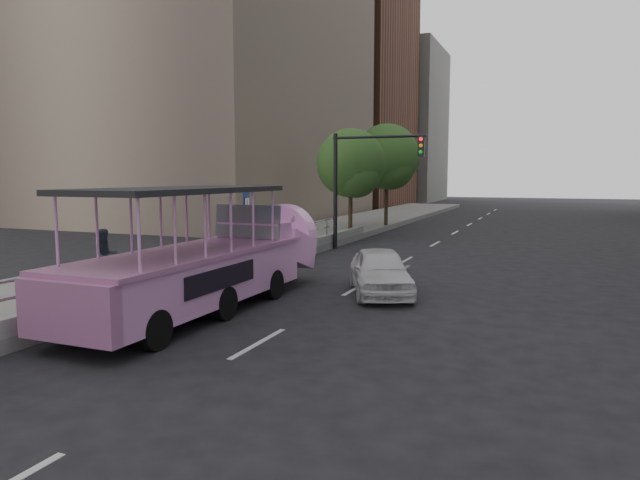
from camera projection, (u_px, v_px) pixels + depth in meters
ground at (262, 316)px, 13.53m from camera, size 160.00×160.00×0.00m
sidewalk at (254, 249)px, 24.88m from camera, size 5.50×80.00×0.30m
kerb_wall at (199, 274)px, 16.50m from camera, size 0.24×30.00×0.36m
guardrail at (198, 251)px, 16.42m from camera, size 0.07×22.00×0.71m
duck_boat at (212, 263)px, 14.35m from camera, size 2.34×9.18×3.05m
car at (380, 271)px, 15.97m from camera, size 2.95×4.13×1.31m
pedestrian_mid at (106, 256)px, 16.17m from camera, size 0.84×0.92×1.52m
parking_sign at (247, 226)px, 17.82m from camera, size 0.16×0.62×2.80m
traffic_signal at (361, 172)px, 25.27m from camera, size 4.20×0.32×5.20m
street_tree_near at (352, 166)px, 28.99m from camera, size 3.52×3.52×5.72m
street_tree_far at (388, 159)px, 34.37m from camera, size 3.97×3.97×6.45m
midrise_brick at (322, 88)px, 62.99m from camera, size 18.00×16.00×26.00m
midrise_stone_b at (380, 126)px, 77.27m from camera, size 16.00×14.00×20.00m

